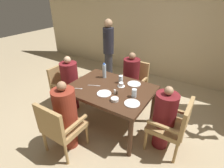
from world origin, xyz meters
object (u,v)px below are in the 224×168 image
object	(u,v)px
chair_left_side	(66,85)
chair_right_side	(173,124)
water_bottle	(104,71)
glass_tall_near	(134,93)
plate_main_left	(104,94)
bowl_small	(115,99)
diner_in_right_chair	(164,117)
diner_in_near_chair	(66,115)
diner_in_left_chair	(70,83)
glass_tall_mid	(121,79)
chair_near_corner	(60,126)
diner_in_far_chair	(131,79)
teacup_with_saucer	(121,85)
standing_host	(108,49)
chair_far_side	(134,81)
plate_dessert_center	(134,84)
plate_main_right	(132,103)

from	to	relation	value
chair_left_side	chair_right_side	distance (m)	2.11
water_bottle	glass_tall_near	size ratio (longest dim) A/B	2.11
plate_main_left	bowl_small	bearing A→B (deg)	-17.06
diner_in_right_chair	diner_in_near_chair	distance (m)	1.41
diner_in_right_chair	diner_in_left_chair	bearing A→B (deg)	-180.00
bowl_small	glass_tall_mid	distance (m)	0.56
diner_in_left_chair	plate_main_left	size ratio (longest dim) A/B	4.96
chair_near_corner	diner_in_near_chair	distance (m)	0.17
diner_in_far_chair	water_bottle	xyz separation A→B (m)	(-0.30, -0.49, 0.29)
diner_in_right_chair	diner_in_near_chair	bearing A→B (deg)	-147.67
diner_in_far_chair	teacup_with_saucer	distance (m)	0.65
standing_host	teacup_with_saucer	size ratio (longest dim) A/B	12.45
diner_in_near_chair	glass_tall_mid	size ratio (longest dim) A/B	8.49
chair_far_side	chair_right_side	xyz separation A→B (m)	(1.06, -0.89, 0.00)
diner_in_far_chair	plate_main_left	bearing A→B (deg)	-88.97
chair_right_side	plate_dessert_center	world-z (taller)	chair_right_side
diner_in_near_chair	bowl_small	bearing A→B (deg)	42.35
chair_right_side	glass_tall_near	xyz separation A→B (m)	(-0.61, -0.04, 0.33)
chair_far_side	chair_near_corner	size ratio (longest dim) A/B	1.00
plate_main_right	diner_in_near_chair	bearing A→B (deg)	-144.76
diner_in_far_chair	diner_in_left_chair	bearing A→B (deg)	-140.74
chair_right_side	standing_host	world-z (taller)	standing_host
diner_in_far_chair	glass_tall_near	xyz separation A→B (m)	(0.44, -0.79, 0.23)
diner_in_left_chair	bowl_small	world-z (taller)	diner_in_left_chair
diner_in_right_chair	plate_main_right	xyz separation A→B (m)	(-0.42, -0.21, 0.21)
diner_in_near_chair	glass_tall_mid	bearing A→B (deg)	72.23
diner_in_left_chair	chair_far_side	bearing A→B (deg)	44.00
diner_in_far_chair	chair_near_corner	size ratio (longest dim) A/B	1.30
diner_in_far_chair	plate_main_left	size ratio (longest dim) A/B	5.05
chair_near_corner	teacup_with_saucer	size ratio (longest dim) A/B	6.93
diner_in_left_chair	water_bottle	bearing A→B (deg)	23.33
plate_main_left	teacup_with_saucer	xyz separation A→B (m)	(0.10, 0.34, 0.02)
diner_in_far_chair	standing_host	bearing A→B (deg)	144.32
diner_in_right_chair	glass_tall_near	xyz separation A→B (m)	(-0.48, -0.04, 0.27)
diner_in_far_chair	glass_tall_near	size ratio (longest dim) A/B	8.55
glass_tall_near	diner_in_far_chair	bearing A→B (deg)	119.34
teacup_with_saucer	water_bottle	bearing A→B (deg)	163.26
teacup_with_saucer	glass_tall_mid	size ratio (longest dim) A/B	0.95
plate_main_left	glass_tall_near	xyz separation A→B (m)	(0.43, 0.17, 0.06)
chair_right_side	glass_tall_mid	world-z (taller)	glass_tall_mid
chair_far_side	standing_host	size ratio (longest dim) A/B	0.56
plate_dessert_center	teacup_with_saucer	bearing A→B (deg)	-129.48
standing_host	glass_tall_mid	xyz separation A→B (m)	(1.06, -1.23, -0.03)
diner_in_left_chair	bowl_small	size ratio (longest dim) A/B	9.72
chair_near_corner	water_bottle	xyz separation A→B (m)	(-0.03, 1.16, 0.39)
chair_left_side	chair_right_side	size ratio (longest dim) A/B	1.00
diner_in_far_chair	water_bottle	bearing A→B (deg)	-121.82
chair_near_corner	glass_tall_mid	world-z (taller)	glass_tall_mid
chair_near_corner	bowl_small	world-z (taller)	chair_near_corner
chair_left_side	chair_near_corner	xyz separation A→B (m)	(0.79, -0.89, 0.00)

